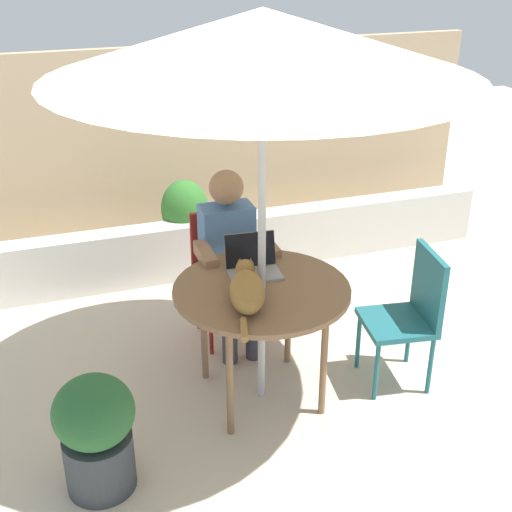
{
  "coord_description": "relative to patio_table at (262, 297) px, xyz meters",
  "views": [
    {
      "loc": [
        -1.11,
        -3.19,
        2.58
      ],
      "look_at": [
        0.0,
        0.1,
        0.89
      ],
      "focal_mm": 47.88,
      "sensor_mm": 36.0,
      "label": 1
    }
  ],
  "objects": [
    {
      "name": "ground_plane",
      "position": [
        0.0,
        0.0,
        -0.68
      ],
      "size": [
        14.0,
        14.0,
        0.0
      ],
      "primitive_type": "plane",
      "color": "beige"
    },
    {
      "name": "fence_back",
      "position": [
        0.0,
        2.49,
        0.17
      ],
      "size": [
        5.63,
        0.08,
        1.7
      ],
      "primitive_type": "cube",
      "color": "tan",
      "rests_on": "ground"
    },
    {
      "name": "planter_wall_low",
      "position": [
        0.0,
        1.67,
        -0.45
      ],
      "size": [
        5.07,
        0.2,
        0.46
      ],
      "primitive_type": "cube",
      "color": "beige",
      "rests_on": "ground"
    },
    {
      "name": "patio_table",
      "position": [
        0.0,
        0.0,
        0.0
      ],
      "size": [
        1.01,
        1.01,
        0.74
      ],
      "color": "brown",
      "rests_on": "ground"
    },
    {
      "name": "patio_umbrella",
      "position": [
        0.0,
        0.0,
        1.39
      ],
      "size": [
        2.18,
        2.18,
        2.24
      ],
      "color": "#B7B7BC",
      "rests_on": "ground"
    },
    {
      "name": "chair_occupied",
      "position": [
        0.0,
        0.78,
        -0.17
      ],
      "size": [
        0.4,
        0.4,
        0.87
      ],
      "color": "maroon",
      "rests_on": "ground"
    },
    {
      "name": "chair_empty",
      "position": [
        0.91,
        -0.13,
        -0.17
      ],
      "size": [
        0.45,
        0.45,
        0.87
      ],
      "color": "#1E606B",
      "rests_on": "ground"
    },
    {
      "name": "person_seated",
      "position": [
        0.0,
        0.62,
        -0.0
      ],
      "size": [
        0.48,
        0.48,
        1.21
      ],
      "color": "#4C72A5",
      "rests_on": "ground"
    },
    {
      "name": "laptop",
      "position": [
        0.01,
        0.21,
        0.13
      ],
      "size": [
        0.32,
        0.27,
        0.21
      ],
      "color": "gray",
      "rests_on": "patio_table"
    },
    {
      "name": "cat",
      "position": [
        -0.13,
        -0.15,
        0.15
      ],
      "size": [
        0.29,
        0.63,
        0.17
      ],
      "color": "olive",
      "rests_on": "patio_table"
    },
    {
      "name": "potted_plant_near_fence",
      "position": [
        -0.02,
        1.85,
        -0.26
      ],
      "size": [
        0.38,
        0.38,
        0.76
      ],
      "color": "#33383D",
      "rests_on": "ground"
    },
    {
      "name": "potted_plant_by_chair",
      "position": [
        -1.02,
        -0.45,
        -0.34
      ],
      "size": [
        0.4,
        0.4,
        0.65
      ],
      "color": "#33383D",
      "rests_on": "ground"
    }
  ]
}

